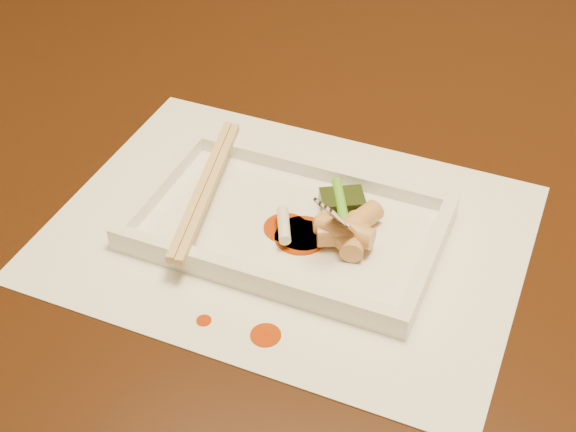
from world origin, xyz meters
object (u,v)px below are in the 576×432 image
at_px(table, 310,219).
at_px(plate_base, 288,228).
at_px(placemat, 288,232).
at_px(fork, 378,164).
at_px(chopstick_a, 202,186).

bearing_deg(table, plate_base, -77.11).
relative_size(placemat, fork, 2.86).
bearing_deg(plate_base, placemat, 0.00).
height_order(placemat, fork, fork).
distance_m(placemat, fork, 0.11).
bearing_deg(placemat, chopstick_a, 180.00).
bearing_deg(fork, plate_base, -165.58).
xyz_separation_m(chopstick_a, fork, (0.15, 0.02, 0.06)).
bearing_deg(fork, chopstick_a, -173.25).
relative_size(table, chopstick_a, 7.31).
xyz_separation_m(plate_base, fork, (0.07, 0.02, 0.08)).
distance_m(chopstick_a, fork, 0.16).
xyz_separation_m(table, fork, (0.10, -0.11, 0.18)).
bearing_deg(placemat, fork, 14.42).
xyz_separation_m(plate_base, chopstick_a, (-0.08, 0.00, 0.02)).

